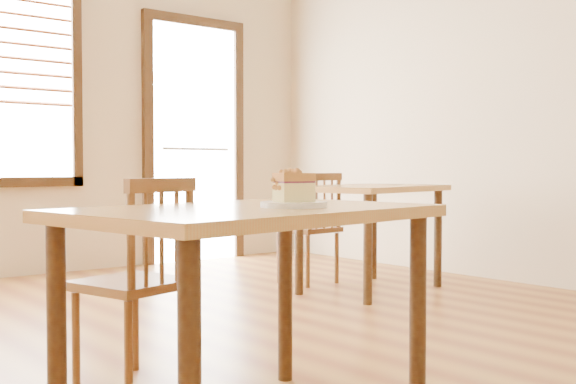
# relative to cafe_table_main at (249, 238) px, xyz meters

# --- Properties ---
(entry_door) EXTENTS (1.08, 0.06, 2.29)m
(entry_door) POSITION_rel_cafe_table_main_xyz_m (2.23, 3.91, 0.55)
(entry_door) COLOR white
(entry_door) RESTS_ON ground
(cafe_table_main) EXTENTS (1.27, 0.93, 0.75)m
(cafe_table_main) POSITION_rel_cafe_table_main_xyz_m (0.00, 0.00, 0.00)
(cafe_table_main) COLOR #AC8843
(cafe_table_main) RESTS_ON ground
(cafe_chair_main) EXTENTS (0.47, 0.47, 0.85)m
(cafe_chair_main) POSITION_rel_cafe_table_main_xyz_m (-0.05, 0.68, -0.22)
(cafe_chair_main) COLOR brown
(cafe_chair_main) RESTS_ON ground
(cafe_table_second) EXTENTS (1.17, 0.89, 0.75)m
(cafe_table_second) POSITION_rel_cafe_table_main_xyz_m (2.30, 1.68, -0.01)
(cafe_table_second) COLOR #AC8843
(cafe_table_second) RESTS_ON ground
(cafe_chair_second) EXTENTS (0.41, 0.41, 0.84)m
(cafe_chair_second) POSITION_rel_cafe_table_main_xyz_m (2.17, 2.17, -0.22)
(cafe_chair_second) COLOR brown
(cafe_chair_second) RESTS_ON ground
(plate) EXTENTS (0.22, 0.22, 0.02)m
(plate) POSITION_rel_cafe_table_main_xyz_m (0.11, -0.10, 0.11)
(plate) COLOR white
(plate) RESTS_ON cafe_table_main
(cake_slice) EXTENTS (0.14, 0.11, 0.11)m
(cake_slice) POSITION_rel_cafe_table_main_xyz_m (0.11, -0.10, 0.17)
(cake_slice) COLOR #F0E087
(cake_slice) RESTS_ON plate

